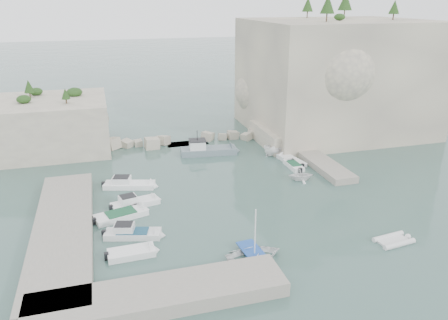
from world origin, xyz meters
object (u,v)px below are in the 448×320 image
object	(u,v)px
work_boat	(209,154)
inflatable_dinghy	(393,242)
tender_east_b	(293,168)
motorboat_c	(121,218)
motorboat_e	(132,256)
rowboat	(254,259)
tender_east_d	(278,154)
tender_east_c	(291,162)
motorboat_b	(136,206)
motorboat_d	(133,237)
motorboat_a	(130,187)
tender_east_a	(301,180)

from	to	relation	value
work_boat	inflatable_dinghy	bearing A→B (deg)	-63.21
inflatable_dinghy	tender_east_b	bearing A→B (deg)	85.79
motorboat_c	motorboat_e	xyz separation A→B (m)	(0.40, -7.07, 0.00)
rowboat	tender_east_d	bearing A→B (deg)	-32.58
tender_east_d	work_boat	size ratio (longest dim) A/B	0.58
motorboat_e	rowboat	xyz separation A→B (m)	(9.63, -3.26, 0.00)
inflatable_dinghy	tender_east_c	world-z (taller)	tender_east_c
motorboat_b	motorboat_d	size ratio (longest dim) A/B	0.97
motorboat_d	tender_east_b	size ratio (longest dim) A/B	1.35
inflatable_dinghy	motorboat_b	bearing A→B (deg)	140.48
inflatable_dinghy	tender_east_c	size ratio (longest dim) A/B	0.69
motorboat_b	tender_east_c	bearing A→B (deg)	5.88
tender_east_d	motorboat_b	bearing A→B (deg)	104.04
motorboat_d	rowboat	size ratio (longest dim) A/B	1.17
tender_east_c	motorboat_a	bearing A→B (deg)	86.16
tender_east_b	motorboat_c	bearing A→B (deg)	109.10
motorboat_d	tender_east_b	bearing A→B (deg)	44.49
tender_east_b	inflatable_dinghy	bearing A→B (deg)	-177.54
rowboat	tender_east_d	distance (m)	25.98
inflatable_dinghy	tender_east_a	size ratio (longest dim) A/B	1.22
motorboat_b	tender_east_b	distance (m)	20.86
tender_east_d	inflatable_dinghy	bearing A→B (deg)	168.28
work_boat	motorboat_d	bearing A→B (deg)	-114.70
tender_east_d	rowboat	bearing A→B (deg)	139.41
motorboat_d	motorboat_e	size ratio (longest dim) A/B	1.29
motorboat_b	motorboat_c	world-z (taller)	motorboat_b
motorboat_d	rowboat	bearing A→B (deg)	-18.96
tender_east_a	tender_east_d	world-z (taller)	tender_east_d
rowboat	work_boat	distance (m)	26.09
motorboat_a	motorboat_e	size ratio (longest dim) A/B	1.47
motorboat_c	inflatable_dinghy	size ratio (longest dim) A/B	1.55
motorboat_d	inflatable_dinghy	world-z (taller)	motorboat_d
tender_east_b	motorboat_e	bearing A→B (deg)	124.35
motorboat_e	tender_east_a	world-z (taller)	tender_east_a
motorboat_b	tender_east_b	xyz separation A→B (m)	(20.15, 5.41, 0.00)
motorboat_c	tender_east_a	distance (m)	21.16
motorboat_b	tender_east_c	size ratio (longest dim) A/B	1.03
tender_east_c	motorboat_e	bearing A→B (deg)	117.06
motorboat_c	inflatable_dinghy	bearing A→B (deg)	-42.71
motorboat_a	tender_east_d	bearing A→B (deg)	31.54
tender_east_c	motorboat_d	bearing A→B (deg)	112.04
inflatable_dinghy	tender_east_d	distance (m)	24.06
tender_east_a	tender_east_c	bearing A→B (deg)	-2.15
motorboat_c	tender_east_b	xyz separation A→B (m)	(21.73, 7.62, 0.00)
motorboat_e	work_boat	distance (m)	25.81
tender_east_d	tender_east_b	bearing A→B (deg)	165.13
tender_east_b	tender_east_c	size ratio (longest dim) A/B	0.78
motorboat_b	rowboat	xyz separation A→B (m)	(8.46, -12.55, 0.00)
motorboat_b	tender_east_d	world-z (taller)	tender_east_d
motorboat_c	motorboat_d	xyz separation A→B (m)	(0.79, -4.01, 0.00)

